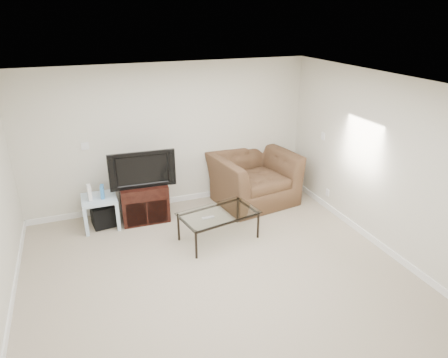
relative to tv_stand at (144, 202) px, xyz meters
name	(u,v)px	position (x,y,z in m)	size (l,w,h in m)	color
floor	(221,281)	(0.60, -2.05, -0.32)	(5.00, 5.00, 0.00)	tan
ceiling	(220,88)	(0.60, -2.05, 2.18)	(5.00, 5.00, 0.00)	white
wall_back	(170,137)	(0.60, 0.45, 0.93)	(5.00, 0.02, 2.50)	silver
wall_right	(389,167)	(3.10, -2.05, 0.93)	(0.02, 5.00, 2.50)	silver
plate_back	(85,146)	(-0.80, 0.44, 0.93)	(0.12, 0.02, 0.12)	white
plate_right_switch	(323,136)	(3.09, -0.45, 0.93)	(0.02, 0.09, 0.13)	white
plate_right_outlet	(328,193)	(3.09, -0.75, -0.02)	(0.02, 0.08, 0.12)	white
tv_stand	(144,202)	(0.00, 0.00, 0.00)	(0.76, 0.53, 0.63)	black
dvd_player	(144,191)	(0.00, -0.04, 0.21)	(0.42, 0.29, 0.06)	black
television	(142,168)	(0.00, -0.03, 0.62)	(0.97, 0.19, 0.60)	black
side_table	(101,212)	(-0.71, 0.00, -0.06)	(0.54, 0.54, 0.51)	silver
subwoofer	(103,215)	(-0.68, 0.02, -0.14)	(0.35, 0.35, 0.35)	black
game_console	(89,193)	(-0.84, -0.02, 0.32)	(0.05, 0.17, 0.24)	white
game_case	(102,192)	(-0.64, -0.02, 0.30)	(0.05, 0.15, 0.20)	#337FCC
recliner	(253,170)	(1.99, 0.00, 0.29)	(1.40, 0.91, 1.22)	#4B3221
coffee_table	(219,226)	(0.94, -1.05, -0.09)	(1.15, 0.65, 0.45)	black
remote	(208,218)	(0.73, -1.16, 0.15)	(0.18, 0.05, 0.02)	#B2B2B7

